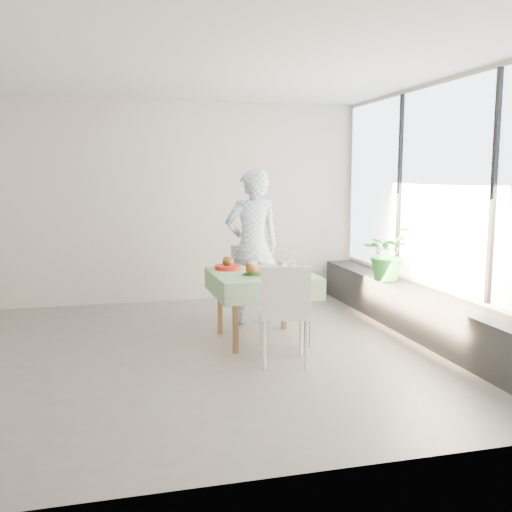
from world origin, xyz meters
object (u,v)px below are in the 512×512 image
object	(u,v)px
diner	(252,246)
potted_plant	(387,253)
chair_near	(283,333)
juice_cup_orange	(282,265)
main_dish	(254,271)
cafe_table	(262,298)
chair_far	(248,298)

from	to	relation	value
diner	potted_plant	bearing A→B (deg)	163.32
chair_near	juice_cup_orange	size ratio (longest dim) A/B	3.44
main_dish	potted_plant	size ratio (longest dim) A/B	0.46
cafe_table	main_dish	distance (m)	0.41
chair_near	main_dish	size ratio (longest dim) A/B	3.12
chair_far	potted_plant	bearing A→B (deg)	-13.11
main_dish	cafe_table	bearing A→B (deg)	55.56
chair_near	diner	world-z (taller)	diner
main_dish	juice_cup_orange	size ratio (longest dim) A/B	1.11
cafe_table	chair_far	size ratio (longest dim) A/B	1.16
diner	chair_far	bearing A→B (deg)	-71.16
chair_near	potted_plant	size ratio (longest dim) A/B	1.44
chair_near	diner	size ratio (longest dim) A/B	0.52
chair_far	juice_cup_orange	distance (m)	0.99
main_dish	chair_near	bearing A→B (deg)	-77.61
cafe_table	juice_cup_orange	xyz separation A→B (m)	(0.23, 0.03, 0.35)
chair_far	main_dish	xyz separation A→B (m)	(-0.19, -1.04, 0.51)
chair_near	juice_cup_orange	bearing A→B (deg)	74.51
potted_plant	chair_near	bearing A→B (deg)	-143.25
diner	juice_cup_orange	distance (m)	0.77
potted_plant	chair_far	bearing A→B (deg)	166.89
chair_near	diner	xyz separation A→B (m)	(0.09, 1.58, 0.63)
juice_cup_orange	potted_plant	bearing A→B (deg)	16.43
cafe_table	main_dish	bearing A→B (deg)	-124.44
diner	main_dish	world-z (taller)	diner
chair_far	juice_cup_orange	world-z (taller)	juice_cup_orange
cafe_table	chair_near	world-z (taller)	chair_near
juice_cup_orange	chair_near	bearing A→B (deg)	-105.49
diner	main_dish	xyz separation A→B (m)	(-0.22, -0.97, -0.13)
main_dish	juice_cup_orange	bearing A→B (deg)	31.51
diner	potted_plant	size ratio (longest dim) A/B	2.79
juice_cup_orange	potted_plant	distance (m)	1.53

